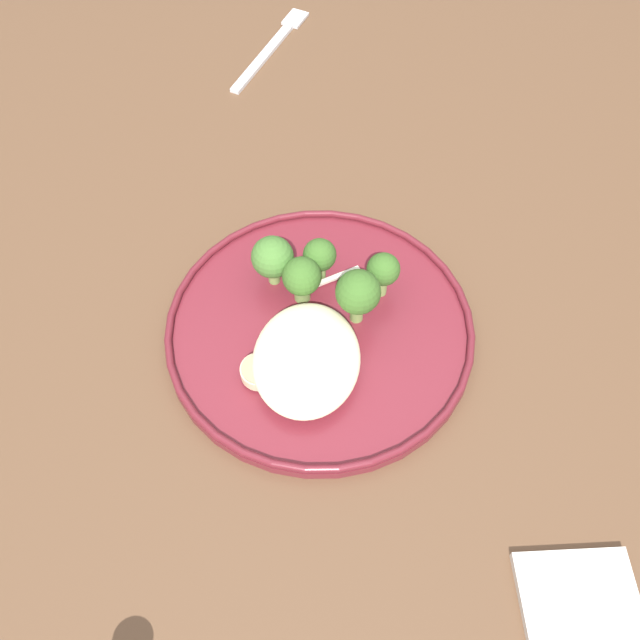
{
  "coord_description": "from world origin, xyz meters",
  "views": [
    {
      "loc": [
        0.36,
        0.07,
        1.3
      ],
      "look_at": [
        -0.0,
        0.04,
        0.76
      ],
      "focal_mm": 39.45,
      "sensor_mm": 36.0,
      "label": 1
    }
  ],
  "objects_px": {
    "broccoli_floret_split_head": "(383,271)",
    "dinner_plate": "(320,327)",
    "seared_scallop_half_hidden": "(322,348)",
    "seared_scallop_tiny_bay": "(288,331)",
    "seared_scallop_front_small": "(283,364)",
    "broccoli_floret_left_leaning": "(302,278)",
    "broccoli_floret_rear_charred": "(273,258)",
    "broccoli_floret_center_pile": "(358,293)",
    "seared_scallop_on_noodles": "(319,391)",
    "seared_scallop_center_golden": "(259,371)",
    "broccoli_floret_beside_noodles": "(320,256)",
    "dinner_fork": "(272,46)"
  },
  "relations": [
    {
      "from": "seared_scallop_on_noodles",
      "to": "broccoli_floret_left_leaning",
      "type": "distance_m",
      "value": 0.11
    },
    {
      "from": "seared_scallop_tiny_bay",
      "to": "seared_scallop_on_noodles",
      "type": "bearing_deg",
      "value": 29.87
    },
    {
      "from": "seared_scallop_center_golden",
      "to": "seared_scallop_on_noodles",
      "type": "height_order",
      "value": "seared_scallop_on_noodles"
    },
    {
      "from": "seared_scallop_center_golden",
      "to": "broccoli_floret_rear_charred",
      "type": "distance_m",
      "value": 0.11
    },
    {
      "from": "seared_scallop_on_noodles",
      "to": "seared_scallop_front_small",
      "type": "bearing_deg",
      "value": -125.53
    },
    {
      "from": "seared_scallop_half_hidden",
      "to": "broccoli_floret_beside_noodles",
      "type": "distance_m",
      "value": 0.09
    },
    {
      "from": "dinner_fork",
      "to": "seared_scallop_center_golden",
      "type": "bearing_deg",
      "value": 5.86
    },
    {
      "from": "seared_scallop_half_hidden",
      "to": "seared_scallop_tiny_bay",
      "type": "bearing_deg",
      "value": -114.07
    },
    {
      "from": "broccoli_floret_split_head",
      "to": "dinner_plate",
      "type": "bearing_deg",
      "value": -51.5
    },
    {
      "from": "dinner_plate",
      "to": "seared_scallop_half_hidden",
      "type": "distance_m",
      "value": 0.03
    },
    {
      "from": "seared_scallop_tiny_bay",
      "to": "broccoli_floret_split_head",
      "type": "distance_m",
      "value": 0.11
    },
    {
      "from": "seared_scallop_half_hidden",
      "to": "dinner_fork",
      "type": "bearing_deg",
      "value": -167.36
    },
    {
      "from": "seared_scallop_tiny_bay",
      "to": "seared_scallop_half_hidden",
      "type": "relative_size",
      "value": 1.03
    },
    {
      "from": "seared_scallop_tiny_bay",
      "to": "broccoli_floret_split_head",
      "type": "height_order",
      "value": "broccoli_floret_split_head"
    },
    {
      "from": "broccoli_floret_rear_charred",
      "to": "broccoli_floret_beside_noodles",
      "type": "bearing_deg",
      "value": 101.39
    },
    {
      "from": "seared_scallop_on_noodles",
      "to": "dinner_fork",
      "type": "bearing_deg",
      "value": -168.32
    },
    {
      "from": "broccoli_floret_left_leaning",
      "to": "seared_scallop_front_small",
      "type": "bearing_deg",
      "value": -6.71
    },
    {
      "from": "dinner_plate",
      "to": "dinner_fork",
      "type": "height_order",
      "value": "dinner_plate"
    },
    {
      "from": "seared_scallop_center_golden",
      "to": "seared_scallop_half_hidden",
      "type": "relative_size",
      "value": 1.44
    },
    {
      "from": "seared_scallop_on_noodles",
      "to": "seared_scallop_half_hidden",
      "type": "relative_size",
      "value": 0.96
    },
    {
      "from": "broccoli_floret_rear_charred",
      "to": "seared_scallop_front_small",
      "type": "bearing_deg",
      "value": 11.34
    },
    {
      "from": "broccoli_floret_left_leaning",
      "to": "broccoli_floret_split_head",
      "type": "height_order",
      "value": "same"
    },
    {
      "from": "seared_scallop_half_hidden",
      "to": "broccoli_floret_left_leaning",
      "type": "bearing_deg",
      "value": -158.74
    },
    {
      "from": "broccoli_floret_left_leaning",
      "to": "broccoli_floret_rear_charred",
      "type": "height_order",
      "value": "broccoli_floret_rear_charred"
    },
    {
      "from": "seared_scallop_tiny_bay",
      "to": "dinner_plate",
      "type": "bearing_deg",
      "value": 119.64
    },
    {
      "from": "seared_scallop_center_golden",
      "to": "seared_scallop_on_noodles",
      "type": "distance_m",
      "value": 0.06
    },
    {
      "from": "broccoli_floret_left_leaning",
      "to": "dinner_fork",
      "type": "xyz_separation_m",
      "value": [
        -0.4,
        -0.08,
        -0.04
      ]
    },
    {
      "from": "seared_scallop_on_noodles",
      "to": "seared_scallop_half_hidden",
      "type": "xyz_separation_m",
      "value": [
        -0.04,
        -0.0,
        -0.0
      ]
    },
    {
      "from": "broccoli_floret_split_head",
      "to": "broccoli_floret_rear_charred",
      "type": "bearing_deg",
      "value": -93.01
    },
    {
      "from": "seared_scallop_front_small",
      "to": "dinner_fork",
      "type": "relative_size",
      "value": 0.13
    },
    {
      "from": "seared_scallop_half_hidden",
      "to": "dinner_fork",
      "type": "xyz_separation_m",
      "value": [
        -0.46,
        -0.1,
        -0.02
      ]
    },
    {
      "from": "seared_scallop_half_hidden",
      "to": "broccoli_floret_center_pile",
      "type": "bearing_deg",
      "value": 145.65
    },
    {
      "from": "broccoli_floret_beside_noodles",
      "to": "dinner_fork",
      "type": "xyz_separation_m",
      "value": [
        -0.37,
        -0.09,
        -0.04
      ]
    },
    {
      "from": "seared_scallop_center_golden",
      "to": "broccoli_floret_rear_charred",
      "type": "relative_size",
      "value": 0.6
    },
    {
      "from": "dinner_plate",
      "to": "seared_scallop_front_small",
      "type": "bearing_deg",
      "value": -30.34
    },
    {
      "from": "seared_scallop_center_golden",
      "to": "broccoli_floret_left_leaning",
      "type": "relative_size",
      "value": 0.64
    },
    {
      "from": "broccoli_floret_center_pile",
      "to": "broccoli_floret_split_head",
      "type": "relative_size",
      "value": 1.2
    },
    {
      "from": "seared_scallop_half_hidden",
      "to": "broccoli_floret_center_pile",
      "type": "distance_m",
      "value": 0.06
    },
    {
      "from": "seared_scallop_front_small",
      "to": "dinner_plate",
      "type": "bearing_deg",
      "value": 149.66
    },
    {
      "from": "seared_scallop_on_noodles",
      "to": "broccoli_floret_rear_charred",
      "type": "bearing_deg",
      "value": -156.3
    },
    {
      "from": "broccoli_floret_rear_charred",
      "to": "broccoli_floret_split_head",
      "type": "height_order",
      "value": "broccoli_floret_rear_charred"
    },
    {
      "from": "seared_scallop_front_small",
      "to": "seared_scallop_half_hidden",
      "type": "height_order",
      "value": "same"
    },
    {
      "from": "seared_scallop_half_hidden",
      "to": "broccoli_floret_rear_charred",
      "type": "height_order",
      "value": "broccoli_floret_rear_charred"
    },
    {
      "from": "broccoli_floret_rear_charred",
      "to": "seared_scallop_tiny_bay",
      "type": "bearing_deg",
      "value": 17.66
    },
    {
      "from": "broccoli_floret_left_leaning",
      "to": "seared_scallop_on_noodles",
      "type": "bearing_deg",
      "value": 13.31
    },
    {
      "from": "seared_scallop_front_small",
      "to": "seared_scallop_tiny_bay",
      "type": "relative_size",
      "value": 0.94
    },
    {
      "from": "seared_scallop_tiny_bay",
      "to": "broccoli_floret_center_pile",
      "type": "height_order",
      "value": "broccoli_floret_center_pile"
    },
    {
      "from": "broccoli_floret_left_leaning",
      "to": "broccoli_floret_rear_charred",
      "type": "xyz_separation_m",
      "value": [
        -0.02,
        -0.03,
        0.0
      ]
    },
    {
      "from": "seared_scallop_center_golden",
      "to": "dinner_fork",
      "type": "bearing_deg",
      "value": -174.14
    },
    {
      "from": "broccoli_floret_center_pile",
      "to": "dinner_plate",
      "type": "bearing_deg",
      "value": -70.42
    }
  ]
}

